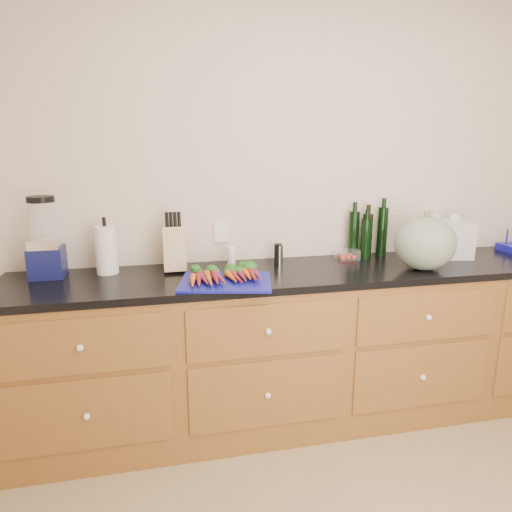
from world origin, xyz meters
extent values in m
cube|color=beige|center=(0.00, 1.62, 1.30)|extent=(4.10, 0.05, 2.60)
cube|color=brown|center=(0.00, 1.30, 0.45)|extent=(3.60, 0.60, 0.90)
cube|color=brown|center=(-1.35, 0.99, 0.72)|extent=(0.82, 0.01, 0.28)
sphere|color=white|center=(-1.35, 0.98, 0.72)|extent=(0.03, 0.03, 0.03)
cube|color=brown|center=(-1.35, 0.99, 0.36)|extent=(0.82, 0.01, 0.38)
sphere|color=white|center=(-1.35, 0.98, 0.36)|extent=(0.03, 0.03, 0.03)
cube|color=brown|center=(-0.45, 0.99, 0.72)|extent=(0.82, 0.01, 0.28)
sphere|color=white|center=(-0.45, 0.98, 0.72)|extent=(0.03, 0.03, 0.03)
cube|color=brown|center=(-0.45, 0.99, 0.36)|extent=(0.82, 0.01, 0.38)
sphere|color=white|center=(-0.45, 0.98, 0.36)|extent=(0.03, 0.03, 0.03)
cube|color=brown|center=(0.45, 0.99, 0.72)|extent=(0.82, 0.01, 0.28)
sphere|color=white|center=(0.45, 0.98, 0.72)|extent=(0.03, 0.03, 0.03)
cube|color=brown|center=(0.45, 0.99, 0.36)|extent=(0.82, 0.01, 0.38)
sphere|color=white|center=(0.45, 0.98, 0.36)|extent=(0.03, 0.03, 0.03)
cube|color=black|center=(0.00, 1.30, 0.92)|extent=(3.64, 0.62, 0.04)
cube|color=#11138B|center=(-0.64, 1.14, 0.95)|extent=(0.53, 0.44, 0.01)
cone|color=#D85519|center=(-0.81, 1.12, 0.97)|extent=(0.04, 0.18, 0.04)
cone|color=maroon|center=(-0.78, 1.12, 0.97)|extent=(0.04, 0.18, 0.04)
cone|color=maroon|center=(-0.75, 1.12, 0.97)|extent=(0.04, 0.18, 0.04)
cone|color=#D85519|center=(-0.72, 1.12, 0.97)|extent=(0.04, 0.18, 0.04)
cone|color=maroon|center=(-0.69, 1.12, 0.97)|extent=(0.04, 0.18, 0.04)
cone|color=maroon|center=(-0.67, 1.12, 0.97)|extent=(0.04, 0.18, 0.04)
ellipsoid|color=#234D19|center=(-0.74, 1.26, 0.98)|extent=(0.18, 0.11, 0.05)
cone|color=#D85519|center=(-0.61, 1.12, 0.97)|extent=(0.04, 0.18, 0.04)
cone|color=maroon|center=(-0.58, 1.12, 0.97)|extent=(0.04, 0.18, 0.04)
cone|color=maroon|center=(-0.55, 1.12, 0.97)|extent=(0.04, 0.18, 0.04)
cone|color=#D85519|center=(-0.53, 1.12, 0.97)|extent=(0.04, 0.18, 0.04)
cone|color=maroon|center=(-0.50, 1.12, 0.97)|extent=(0.04, 0.18, 0.04)
cone|color=maroon|center=(-0.47, 1.12, 0.97)|extent=(0.04, 0.18, 0.04)
ellipsoid|color=#234D19|center=(-0.54, 1.26, 0.98)|extent=(0.18, 0.11, 0.05)
ellipsoid|color=slate|center=(0.51, 1.16, 1.09)|extent=(0.34, 0.34, 0.31)
cube|color=#10144D|center=(-1.56, 1.46, 1.02)|extent=(0.17, 0.17, 0.16)
cube|color=silver|center=(-1.56, 1.43, 1.13)|extent=(0.15, 0.10, 0.05)
cylinder|color=white|center=(-1.56, 1.46, 1.23)|extent=(0.13, 0.13, 0.22)
cylinder|color=black|center=(-1.56, 1.46, 1.36)|extent=(0.14, 0.14, 0.03)
cylinder|color=white|center=(-1.25, 1.46, 1.07)|extent=(0.12, 0.12, 0.27)
cube|color=tan|center=(-0.88, 1.44, 1.06)|extent=(0.12, 0.12, 0.25)
cylinder|color=white|center=(-0.55, 1.48, 1.00)|extent=(0.05, 0.05, 0.11)
cylinder|color=black|center=(-0.27, 1.48, 1.00)|extent=(0.05, 0.05, 0.12)
cylinder|color=silver|center=(-0.26, 1.48, 0.99)|extent=(0.05, 0.05, 0.11)
cube|color=white|center=(0.17, 1.47, 0.97)|extent=(0.13, 0.11, 0.06)
cylinder|color=black|center=(0.23, 1.52, 1.09)|extent=(0.06, 0.06, 0.29)
cylinder|color=black|center=(0.33, 1.53, 1.08)|extent=(0.06, 0.06, 0.27)
cylinder|color=black|center=(0.43, 1.52, 1.10)|extent=(0.06, 0.06, 0.31)
cylinder|color=black|center=(0.29, 1.46, 1.07)|extent=(0.06, 0.06, 0.25)
camera|label=1|loc=(-0.96, -1.10, 1.64)|focal=32.00mm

